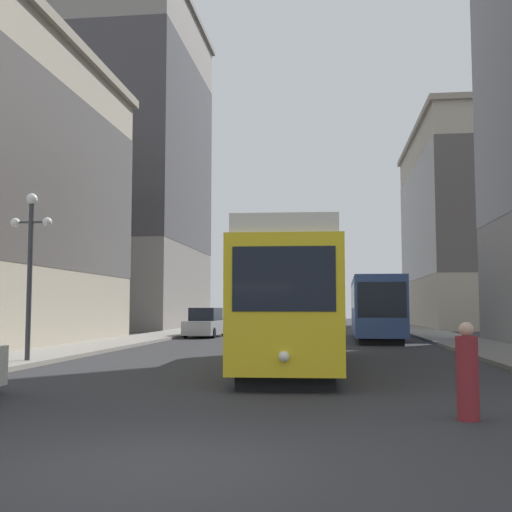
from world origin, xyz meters
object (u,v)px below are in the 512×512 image
(streetcar, at_px, (290,299))
(pedestrian_on_sidewalk, at_px, (467,374))
(transit_bus, at_px, (375,306))
(lamp_post_left_near, at_px, (30,250))
(parked_car_left_mid, at_px, (206,323))

(streetcar, height_order, pedestrian_on_sidewalk, streetcar)
(transit_bus, height_order, pedestrian_on_sidewalk, transit_bus)
(streetcar, xyz_separation_m, lamp_post_left_near, (-8.41, -0.31, 1.60))
(streetcar, distance_m, transit_bus, 17.70)
(pedestrian_on_sidewalk, bearing_deg, lamp_post_left_near, -58.31)
(lamp_post_left_near, bearing_deg, transit_bus, 55.16)
(parked_car_left_mid, xyz_separation_m, pedestrian_on_sidewalk, (9.96, -28.03, -0.10))
(streetcar, xyz_separation_m, transit_bus, (3.83, 17.28, -0.15))
(transit_bus, relative_size, parked_car_left_mid, 2.55)
(transit_bus, distance_m, lamp_post_left_near, 21.50)
(pedestrian_on_sidewalk, bearing_deg, streetcar, -91.23)
(lamp_post_left_near, bearing_deg, parked_car_left_mid, 84.42)
(streetcar, distance_m, lamp_post_left_near, 8.57)
(streetcar, xyz_separation_m, pedestrian_on_sidewalk, (3.45, -8.87, -1.36))
(parked_car_left_mid, bearing_deg, pedestrian_on_sidewalk, -68.51)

